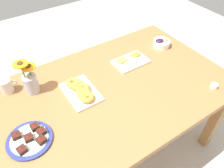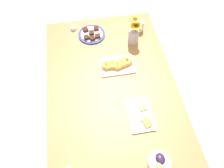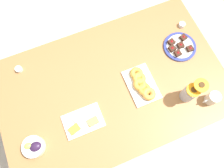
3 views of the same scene
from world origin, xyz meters
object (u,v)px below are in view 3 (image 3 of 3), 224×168
Objects in this scene: dining_table at (112,89)px; croissant_platter at (142,84)px; grape_bowl at (34,147)px; flower_vase at (190,93)px; cheese_platter at (83,121)px; jam_cup_berry at (182,25)px; dessert_plate at (180,46)px; jam_cup_honey at (19,69)px; coffee_mug at (212,98)px.

croissant_platter reaches higher than dining_table.
grape_bowl is 0.58× the size of flower_vase.
flower_vase reaches higher than croissant_platter.
cheese_platter is 5.42× the size of jam_cup_berry.
grape_bowl is at bearing 13.37° from dessert_plate.
jam_cup_honey and jam_cup_berry have the same top height.
flower_vase is (-0.72, 0.10, 0.07)m from cheese_platter.
coffee_mug is at bearing 80.02° from jam_cup_berry.
jam_cup_honey is at bearing -31.86° from flower_vase.
dining_table is at bearing 147.34° from jam_cup_honey.
cheese_platter reaches higher than jam_cup_honey.
coffee_mug is at bearing 89.84° from dessert_plate.
grape_bowl is 0.54× the size of cheese_platter.
dessert_plate is (-0.85, -0.25, 0.00)m from cheese_platter.
grape_bowl is 1.23m from dessert_plate.
flower_vase reaches higher than cheese_platter.
cheese_platter is at bearing 23.09° from jam_cup_berry.
cheese_platter is 0.60m from jam_cup_honey.
flower_vase is at bearing 149.19° from dining_table.
jam_cup_berry is 0.57m from flower_vase.
cheese_platter reaches higher than jam_cup_berry.
jam_cup_honey is at bearing -13.49° from dessert_plate.
jam_cup_honey is (0.76, -0.44, -0.01)m from croissant_platter.
flower_vase reaches higher than jam_cup_berry.
jam_cup_honey reaches higher than dining_table.
coffee_mug is 2.38× the size of jam_cup_berry.
dining_table is 0.23m from croissant_platter.
croissant_platter is 1.20× the size of dessert_plate.
coffee_mug is at bearing 148.79° from dining_table.
flower_vase is at bearing 176.20° from grape_bowl.
coffee_mug reaches higher than grape_bowl.
dessert_plate is at bearing -90.16° from coffee_mug.
dessert_plate is at bearing 166.51° from jam_cup_honey.
coffee_mug is 0.47× the size of dessert_plate.
grape_bowl is 2.90× the size of jam_cup_honey.
flower_vase reaches higher than coffee_mug.
cheese_platter is 1.04m from jam_cup_berry.
croissant_platter is 0.32m from flower_vase.
dining_table is 33.33× the size of jam_cup_berry.
dining_table is 0.33m from cheese_platter.
cheese_platter is (0.27, 0.16, 0.10)m from dining_table.
grape_bowl is at bearing 85.59° from jam_cup_honey.
croissant_platter is 6.06× the size of jam_cup_berry.
coffee_mug is 0.39× the size of croissant_platter.
dessert_plate is at bearing -163.71° from cheese_platter.
dessert_plate is at bearing -111.19° from flower_vase.
flower_vase is (-0.25, 0.19, 0.06)m from croissant_platter.
cheese_platter is at bearing -174.23° from grape_bowl.
coffee_mug is at bearing 144.54° from croissant_platter.
cheese_platter is (-0.34, -0.03, -0.02)m from grape_bowl.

